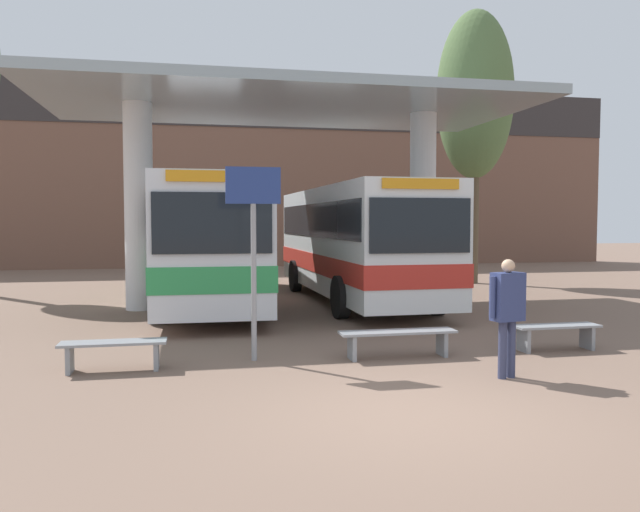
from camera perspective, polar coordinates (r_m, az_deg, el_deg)
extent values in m
plane|color=#755B4C|center=(7.82, 8.26, -14.03)|extent=(100.00, 100.00, 0.00)
cube|color=brown|center=(31.88, -7.08, 7.29)|extent=(40.00, 0.50, 9.17)
cube|color=#332D2D|center=(32.32, -7.13, 13.46)|extent=(40.00, 0.58, 2.20)
cylinder|color=silver|center=(16.87, -16.24, 4.33)|extent=(0.73, 0.73, 5.35)
cylinder|color=silver|center=(18.01, 9.36, 4.34)|extent=(0.73, 0.73, 5.35)
cube|color=#93A3A8|center=(17.30, -3.04, 13.74)|extent=(12.79, 6.56, 0.24)
cube|color=silver|center=(18.18, -10.16, 1.64)|extent=(2.65, 11.83, 2.99)
cube|color=black|center=(18.18, -10.18, 3.42)|extent=(2.68, 11.36, 0.96)
cube|color=#2D934C|center=(18.21, -10.14, -0.48)|extent=(2.69, 11.87, 0.54)
cube|color=black|center=(12.25, -9.78, 2.98)|extent=(2.31, 0.09, 1.19)
cube|color=orange|center=(12.28, -9.82, 7.21)|extent=(1.75, 0.07, 0.22)
cylinder|color=black|center=(14.66, -14.81, -3.95)|extent=(0.29, 1.02, 1.02)
cylinder|color=black|center=(14.71, -5.00, -3.83)|extent=(0.29, 1.02, 1.02)
cylinder|color=black|center=(21.52, -13.59, -1.67)|extent=(0.29, 1.02, 1.02)
cylinder|color=black|center=(21.55, -6.92, -1.60)|extent=(0.29, 1.02, 1.02)
cube|color=white|center=(18.01, 3.15, 1.53)|extent=(2.64, 10.06, 2.90)
cube|color=black|center=(18.00, 3.15, 3.28)|extent=(2.67, 9.66, 0.93)
cube|color=red|center=(18.04, 3.14, -0.54)|extent=(2.68, 10.10, 0.52)
cube|color=black|center=(13.23, 9.18, 2.76)|extent=(2.24, 0.11, 1.16)
cube|color=orange|center=(13.25, 9.21, 6.55)|extent=(1.70, 0.08, 0.22)
cylinder|color=black|center=(14.79, 1.91, -3.77)|extent=(0.30, 1.03, 1.02)
cylinder|color=black|center=(15.59, 10.61, -3.47)|extent=(0.30, 1.03, 1.02)
cylinder|color=black|center=(20.49, -2.27, -1.82)|extent=(0.30, 1.03, 1.02)
cylinder|color=black|center=(21.07, 4.26, -1.69)|extent=(0.30, 1.03, 1.02)
cube|color=gray|center=(11.96, 20.77, -6.00)|extent=(1.57, 0.44, 0.04)
cube|color=gray|center=(11.68, 18.12, -7.31)|extent=(0.07, 0.37, 0.42)
cube|color=gray|center=(12.35, 23.24, -6.85)|extent=(0.07, 0.37, 0.42)
cube|color=gray|center=(10.20, -18.37, -7.53)|extent=(1.60, 0.44, 0.04)
cube|color=gray|center=(10.34, -21.91, -8.75)|extent=(0.07, 0.37, 0.42)
cube|color=gray|center=(10.19, -14.73, -8.80)|extent=(0.07, 0.37, 0.42)
cube|color=gray|center=(10.69, 7.12, -6.90)|extent=(2.00, 0.44, 0.04)
cube|color=gray|center=(10.50, 2.94, -8.34)|extent=(0.07, 0.37, 0.42)
cube|color=gray|center=(11.01, 11.09, -7.86)|extent=(0.07, 0.37, 0.42)
cylinder|color=gray|center=(10.34, -6.08, -2.44)|extent=(0.09, 0.09, 2.60)
cube|color=navy|center=(10.30, -6.13, 6.44)|extent=(0.90, 0.06, 0.60)
cylinder|color=#333856|center=(9.62, 16.34, -8.23)|extent=(0.15, 0.15, 0.85)
cylinder|color=#333856|center=(9.72, 17.08, -8.13)|extent=(0.15, 0.15, 0.85)
cube|color=navy|center=(9.54, 16.79, -3.58)|extent=(0.50, 0.34, 0.71)
sphere|color=tan|center=(9.50, 16.83, -0.87)|extent=(0.20, 0.20, 0.20)
cylinder|color=navy|center=(9.37, 15.49, -3.64)|extent=(0.11, 0.11, 0.60)
cylinder|color=navy|center=(9.72, 18.04, -3.44)|extent=(0.11, 0.11, 0.60)
cylinder|color=brown|center=(23.76, 13.84, 3.88)|extent=(0.39, 0.39, 5.25)
ellipsoid|color=#516B3D|center=(24.20, 13.98, 14.13)|extent=(2.78, 2.78, 6.12)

